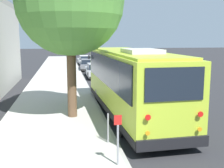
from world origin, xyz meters
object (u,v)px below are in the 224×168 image
object	(u,v)px
parked_sedan_silver	(96,71)
parked_sedan_gray	(88,65)
shuttle_bus	(130,79)
parked_sedan_white	(85,60)
sign_post_near	(118,140)
sign_post_far	(108,128)

from	to	relation	value
parked_sedan_silver	parked_sedan_gray	bearing A→B (deg)	2.11
shuttle_bus	parked_sedan_gray	xyz separation A→B (m)	(19.30, 0.37, -1.18)
shuttle_bus	parked_sedan_white	bearing A→B (deg)	-1.83
shuttle_bus	parked_sedan_silver	world-z (taller)	shuttle_bus
shuttle_bus	parked_sedan_white	size ratio (longest dim) A/B	2.24
sign_post_near	parked_sedan_gray	bearing A→B (deg)	-2.99
parked_sedan_silver	parked_sedan_white	size ratio (longest dim) A/B	1.00
parked_sedan_gray	sign_post_far	bearing A→B (deg)	-179.99
shuttle_bus	sign_post_far	xyz separation A→B (m)	(-3.83, 1.67, -1.10)
shuttle_bus	parked_sedan_silver	distance (m)	13.37
shuttle_bus	sign_post_near	xyz separation A→B (m)	(-5.60, 1.67, -0.86)
parked_sedan_gray	sign_post_far	xyz separation A→B (m)	(-23.13, 1.30, 0.08)
shuttle_bus	sign_post_far	size ratio (longest dim) A/B	9.98
shuttle_bus	parked_sedan_silver	size ratio (longest dim) A/B	2.24
shuttle_bus	sign_post_far	bearing A→B (deg)	154.18
parked_sedan_white	shuttle_bus	bearing A→B (deg)	177.52
sign_post_near	parked_sedan_silver	bearing A→B (deg)	-4.58
shuttle_bus	sign_post_near	world-z (taller)	shuttle_bus
parked_sedan_white	sign_post_far	world-z (taller)	parked_sedan_white
parked_sedan_silver	parked_sedan_white	world-z (taller)	parked_sedan_silver
parked_sedan_gray	sign_post_far	size ratio (longest dim) A/B	4.17
parked_sedan_gray	sign_post_near	size ratio (longest dim) A/B	2.94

